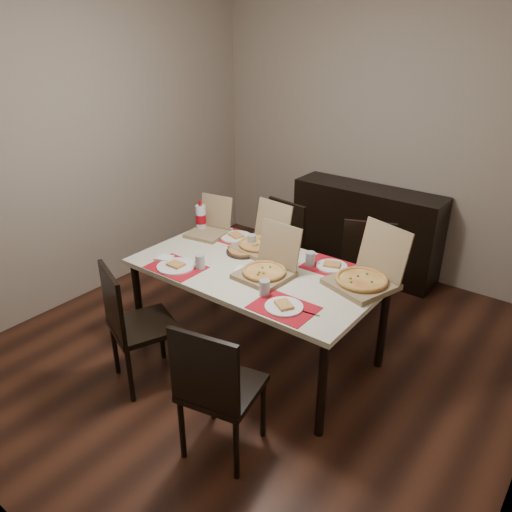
% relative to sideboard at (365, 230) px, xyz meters
% --- Properties ---
extents(ground, '(3.80, 4.00, 0.02)m').
position_rel_sideboard_xyz_m(ground, '(0.00, -1.78, -0.46)').
color(ground, '#3E1F13').
rests_on(ground, ground).
extents(room_walls, '(3.84, 4.02, 2.62)m').
position_rel_sideboard_xyz_m(room_walls, '(0.00, -1.35, 1.28)').
color(room_walls, gray).
rests_on(room_walls, ground).
extents(sideboard, '(1.50, 0.40, 0.90)m').
position_rel_sideboard_xyz_m(sideboard, '(0.00, 0.00, 0.00)').
color(sideboard, black).
rests_on(sideboard, ground).
extents(dining_table, '(1.80, 1.00, 0.75)m').
position_rel_sideboard_xyz_m(dining_table, '(-0.01, -1.84, 0.23)').
color(dining_table, beige).
rests_on(dining_table, ground).
extents(chair_near_left, '(0.55, 0.55, 0.93)m').
position_rel_sideboard_xyz_m(chair_near_left, '(-0.47, -2.63, 0.06)').
color(chair_near_left, black).
rests_on(chair_near_left, ground).
extents(chair_near_right, '(0.50, 0.50, 0.93)m').
position_rel_sideboard_xyz_m(chair_near_right, '(0.43, -2.79, 0.06)').
color(chair_near_right, black).
rests_on(chair_near_right, ground).
extents(chair_far_left, '(0.47, 0.47, 0.93)m').
position_rel_sideboard_xyz_m(chair_far_left, '(-0.39, -1.02, 0.06)').
color(chair_far_left, black).
rests_on(chair_far_left, ground).
extents(chair_far_right, '(0.55, 0.55, 0.93)m').
position_rel_sideboard_xyz_m(chair_far_right, '(0.48, -1.01, 0.06)').
color(chair_far_right, black).
rests_on(chair_far_right, ground).
extents(setting_near_left, '(0.43, 0.30, 0.11)m').
position_rel_sideboard_xyz_m(setting_near_left, '(-0.46, -2.16, 0.32)').
color(setting_near_left, '#B50C1B').
rests_on(setting_near_left, dining_table).
extents(setting_near_right, '(0.46, 0.30, 0.11)m').
position_rel_sideboard_xyz_m(setting_near_right, '(0.42, -2.16, 0.32)').
color(setting_near_right, '#B50C1B').
rests_on(setting_near_right, dining_table).
extents(setting_far_left, '(0.49, 0.30, 0.11)m').
position_rel_sideboard_xyz_m(setting_far_left, '(-0.44, -1.50, 0.32)').
color(setting_far_left, '#B50C1B').
rests_on(setting_far_left, dining_table).
extents(setting_far_right, '(0.46, 0.30, 0.11)m').
position_rel_sideboard_xyz_m(setting_far_right, '(0.39, -1.51, 0.32)').
color(setting_far_right, '#B50C1B').
rests_on(setting_far_right, dining_table).
extents(napkin_loose, '(0.15, 0.15, 0.02)m').
position_rel_sideboard_xyz_m(napkin_loose, '(-0.05, -1.93, 0.31)').
color(napkin_loose, white).
rests_on(napkin_loose, dining_table).
extents(pizza_box_center, '(0.36, 0.40, 0.35)m').
position_rel_sideboard_xyz_m(pizza_box_center, '(0.13, -1.88, 0.36)').
color(pizza_box_center, olive).
rests_on(pizza_box_center, dining_table).
extents(pizza_box_right, '(0.51, 0.54, 0.40)m').
position_rel_sideboard_xyz_m(pizza_box_right, '(0.74, -1.59, 0.36)').
color(pizza_box_right, olive).
rests_on(pizza_box_right, dining_table).
extents(pizza_box_left, '(0.35, 0.38, 0.30)m').
position_rel_sideboard_xyz_m(pizza_box_left, '(-0.72, -1.55, 0.36)').
color(pizza_box_left, olive).
rests_on(pizza_box_left, dining_table).
extents(pizza_box_extra, '(0.38, 0.42, 0.35)m').
position_rel_sideboard_xyz_m(pizza_box_extra, '(-0.19, -1.53, 0.36)').
color(pizza_box_extra, olive).
rests_on(pizza_box_extra, dining_table).
extents(faina_plate, '(0.26, 0.26, 0.03)m').
position_rel_sideboard_xyz_m(faina_plate, '(-0.25, -1.68, 0.31)').
color(faina_plate, black).
rests_on(faina_plate, dining_table).
extents(dip_bowl, '(0.12, 0.12, 0.03)m').
position_rel_sideboard_xyz_m(dip_bowl, '(0.08, -1.60, 0.31)').
color(dip_bowl, white).
rests_on(dip_bowl, dining_table).
extents(soda_bottle, '(0.09, 0.09, 0.27)m').
position_rel_sideboard_xyz_m(soda_bottle, '(-0.82, -1.54, 0.41)').
color(soda_bottle, silver).
rests_on(soda_bottle, dining_table).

